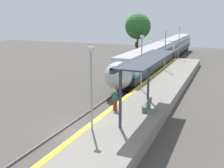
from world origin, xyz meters
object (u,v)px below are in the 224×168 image
Objects in this scene: platform_bench at (147,105)px; railway_signal at (136,54)px; person_waiting at (115,100)px; lamppost_mid at (142,59)px; lamppost_near at (91,83)px; lamppost_farthest at (179,41)px; lamppost_far at (165,47)px; train at (164,52)px.

platform_bench is 20.75m from railway_signal.
lamppost_mid is at bearing 89.75° from person_waiting.
person_waiting is 0.31× the size of lamppost_mid.
lamppost_near is (0.03, -4.08, 2.20)m from person_waiting.
lamppost_mid is 1.00× the size of lamppost_farthest.
lamppost_far is at bearing 89.90° from person_waiting.
railway_signal is at bearing -120.08° from lamppost_farthest.
lamppost_mid is (0.03, 6.83, 2.20)m from person_waiting.
person_waiting is 17.88m from lamppost_far.
person_waiting is 7.18m from lamppost_mid.
lamppost_far is (2.24, -9.91, 1.83)m from train.
platform_bench is at bearing -82.22° from lamppost_far.
railway_signal is at bearing 103.22° from person_waiting.
platform_bench is 0.28× the size of lamppost_far.
platform_bench is at bearing 65.20° from lamppost_near.
lamppost_near is 1.00× the size of lamppost_farthest.
lamppost_near is at bearing -85.96° from train.
train is 10.33m from lamppost_far.
lamppost_mid and lamppost_farthest have the same top height.
lamppost_near is 1.00× the size of lamppost_mid.
platform_bench is 0.90× the size of person_waiting.
person_waiting is at bearing -90.06° from lamppost_farthest.
railway_signal is (-7.12, 19.45, 1.20)m from platform_bench.
train is 8.56× the size of lamppost_near.
person_waiting is at bearing -90.10° from lamppost_far.
person_waiting is 0.31× the size of lamppost_near.
train is 27.61× the size of person_waiting.
person_waiting is 28.75m from lamppost_farthest.
lamppost_far and lamppost_farthest have the same top height.
lamppost_near is at bearing -90.00° from lamppost_farthest.
lamppost_farthest is at bearing 94.74° from platform_bench.
lamppost_farthest is (4.81, 8.31, 1.38)m from railway_signal.
train is 3.06m from lamppost_farthest.
train is 27.75m from person_waiting.
train is 27.15m from platform_bench.
lamppost_mid and lamppost_far have the same top height.
platform_bench is (4.54, -26.76, -0.75)m from train.
lamppost_near is at bearing -89.58° from person_waiting.
train is 8.56× the size of lamppost_mid.
lamppost_mid is at bearing -90.00° from lamppost_far.
lamppost_mid is (2.24, -20.83, 1.83)m from train.
platform_bench is at bearing -85.26° from lamppost_farthest.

